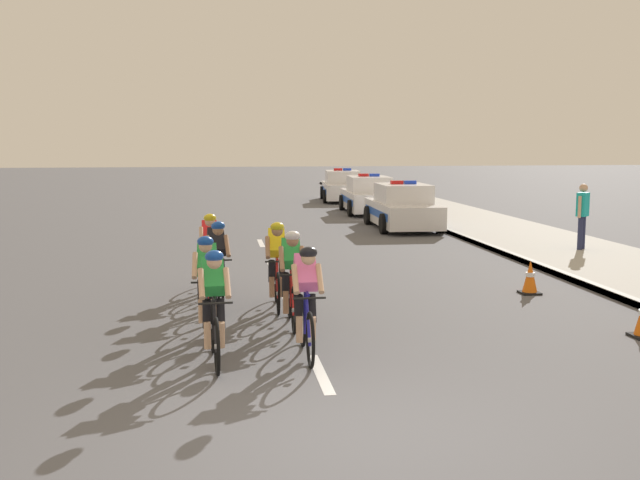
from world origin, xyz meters
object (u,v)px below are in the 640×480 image
(cyclist_second, at_px, (306,299))
(traffic_cone_mid, at_px, (530,278))
(cyclist_fifth, at_px, (217,262))
(police_car_third, at_px, (342,187))
(spectator_closest, at_px, (582,212))
(police_car_second, at_px, (368,196))
(cyclist_third, at_px, (207,284))
(cyclist_seventh, at_px, (210,251))
(cyclist_fourth, at_px, (292,276))
(cyclist_sixth, at_px, (277,264))
(police_car_nearest, at_px, (402,208))
(cyclist_lead, at_px, (214,304))

(cyclist_second, height_order, traffic_cone_mid, cyclist_second)
(cyclist_fifth, distance_m, police_car_third, 23.45)
(police_car_third, bearing_deg, traffic_cone_mid, -90.66)
(spectator_closest, bearing_deg, cyclist_second, -134.91)
(police_car_second, distance_m, spectator_closest, 11.98)
(traffic_cone_mid, xyz_separation_m, spectator_closest, (3.40, 4.59, 0.77))
(cyclist_third, distance_m, cyclist_seventh, 3.28)
(cyclist_fourth, bearing_deg, police_car_third, 78.40)
(cyclist_sixth, xyz_separation_m, spectator_closest, (8.23, 5.18, 0.30))
(cyclist_third, xyz_separation_m, cyclist_sixth, (1.16, 1.67, 0.00))
(cyclist_second, height_order, police_car_third, police_car_third)
(police_car_nearest, bearing_deg, cyclist_third, -115.82)
(cyclist_lead, relative_size, cyclist_seventh, 1.00)
(cyclist_fourth, distance_m, police_car_second, 18.65)
(cyclist_second, xyz_separation_m, police_car_third, (4.94, 25.85, -0.11))
(cyclist_fourth, relative_size, cyclist_fifth, 1.00)
(police_car_second, height_order, traffic_cone_mid, police_car_second)
(cyclist_fifth, xyz_separation_m, spectator_closest, (9.24, 4.91, 0.30))
(cyclist_lead, xyz_separation_m, cyclist_fourth, (1.18, 1.82, 0.00))
(police_car_third, xyz_separation_m, traffic_cone_mid, (-0.26, -22.33, -0.37))
(cyclist_seventh, height_order, traffic_cone_mid, cyclist_seventh)
(cyclist_seventh, bearing_deg, police_car_second, 67.64)
(cyclist_fifth, bearing_deg, police_car_nearest, 60.95)
(traffic_cone_mid, relative_size, spectator_closest, 0.38)
(cyclist_second, relative_size, cyclist_fifth, 1.00)
(cyclist_fourth, relative_size, police_car_nearest, 0.39)
(cyclist_fifth, height_order, police_car_second, police_car_second)
(cyclist_seventh, bearing_deg, cyclist_third, -90.42)
(cyclist_fourth, bearing_deg, cyclist_sixth, 95.62)
(spectator_closest, bearing_deg, cyclist_seventh, -159.15)
(cyclist_second, distance_m, police_car_third, 26.31)
(cyclist_lead, xyz_separation_m, cyclist_third, (-0.10, 1.40, 0.00))
(cyclist_sixth, xyz_separation_m, cyclist_seventh, (-1.14, 1.61, 0.00))
(traffic_cone_mid, bearing_deg, cyclist_second, -143.08)
(cyclist_lead, height_order, police_car_nearest, police_car_nearest)
(cyclist_fourth, xyz_separation_m, police_car_third, (4.96, 24.16, -0.11))
(cyclist_sixth, bearing_deg, cyclist_third, -124.84)
(spectator_closest, bearing_deg, cyclist_fourth, -141.60)
(cyclist_lead, distance_m, cyclist_fifth, 3.34)
(traffic_cone_mid, bearing_deg, spectator_closest, 53.46)
(cyclist_third, height_order, spectator_closest, spectator_closest)
(police_car_second, relative_size, police_car_third, 0.99)
(cyclist_sixth, height_order, traffic_cone_mid, cyclist_sixth)
(cyclist_second, bearing_deg, cyclist_third, 136.08)
(cyclist_second, relative_size, cyclist_seventh, 1.00)
(cyclist_second, relative_size, traffic_cone_mid, 2.69)
(cyclist_second, height_order, spectator_closest, spectator_closest)
(police_car_third, height_order, spectator_closest, spectator_closest)
(cyclist_second, bearing_deg, police_car_nearest, 70.79)
(cyclist_seventh, distance_m, police_car_nearest, 11.47)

